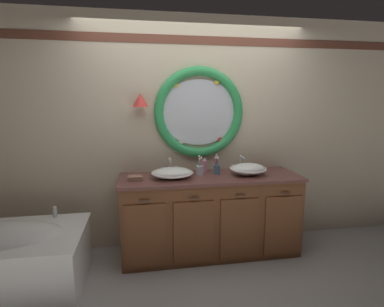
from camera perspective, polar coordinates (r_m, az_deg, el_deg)
The scene contains 11 objects.
ground_plane at distance 3.37m, azimuth 2.05°, elevation -19.95°, with size 14.00×14.00×0.00m, color gray.
back_wall_assembly at distance 3.51m, azimuth 0.27°, elevation 4.19°, with size 6.40×0.26×2.60m.
vanity_counter at distance 3.42m, azimuth 3.38°, elevation -11.31°, with size 1.93×0.65×0.88m.
sink_basin_left at distance 3.18m, azimuth -3.71°, elevation -3.65°, with size 0.44×0.44×0.11m.
sink_basin_right at distance 3.36m, azimuth 10.46°, elevation -2.87°, with size 0.40×0.40×0.13m.
faucet_set_left at distance 3.41m, azimuth -4.17°, elevation -2.50°, with size 0.21×0.14×0.17m.
faucet_set_right at distance 3.59m, azimuth 9.10°, elevation -1.97°, with size 0.24×0.14×0.17m.
toothbrush_holder_left at distance 3.31m, azimuth 1.49°, elevation -3.04°, with size 0.09×0.09×0.22m.
toothbrush_holder_right at distance 3.36m, azimuth 4.67°, elevation -2.83°, with size 0.08×0.08×0.22m.
soap_dispenser at distance 3.43m, azimuth 2.37°, elevation -2.34°, with size 0.06×0.07×0.16m.
folded_hand_towel at distance 3.17m, azimuth -10.61°, elevation -4.52°, with size 0.15×0.13×0.04m.
Camera 1 is at (-0.61, -2.85, 1.69)m, focal length 28.44 mm.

